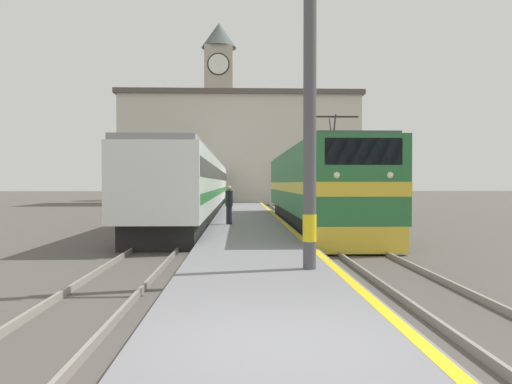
% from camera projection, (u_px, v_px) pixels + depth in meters
% --- Properties ---
extents(ground_plane, '(200.00, 200.00, 0.00)m').
position_uv_depth(ground_plane, '(245.00, 214.00, 35.87)').
color(ground_plane, '#514C47').
extents(platform, '(3.62, 140.00, 0.32)m').
position_uv_depth(platform, '(246.00, 216.00, 30.87)').
color(platform, slate).
rests_on(platform, ground).
extents(rail_track_near, '(2.83, 140.00, 0.16)m').
position_uv_depth(rail_track_near, '(298.00, 218.00, 30.98)').
color(rail_track_near, '#514C47').
rests_on(rail_track_near, ground).
extents(rail_track_far, '(2.84, 140.00, 0.16)m').
position_uv_depth(rail_track_far, '(196.00, 218.00, 30.76)').
color(rail_track_far, '#514C47').
rests_on(rail_track_far, ground).
extents(locomotive_train, '(2.92, 19.69, 4.83)m').
position_uv_depth(locomotive_train, '(314.00, 188.00, 24.48)').
color(locomotive_train, black).
rests_on(locomotive_train, ground).
extents(passenger_train, '(2.92, 34.36, 3.71)m').
position_uv_depth(passenger_train, '(198.00, 186.00, 32.09)').
color(passenger_train, black).
rests_on(passenger_train, ground).
extents(catenary_mast, '(2.44, 0.31, 8.07)m').
position_uv_depth(catenary_mast, '(313.00, 87.00, 10.88)').
color(catenary_mast, '#4C4C51').
rests_on(catenary_mast, platform).
extents(person_on_platform, '(0.34, 0.34, 1.77)m').
position_uv_depth(person_on_platform, '(229.00, 204.00, 22.76)').
color(person_on_platform, '#23232D').
rests_on(person_on_platform, platform).
extents(clock_tower, '(4.50, 4.50, 23.02)m').
position_uv_depth(clock_tower, '(219.00, 106.00, 64.94)').
color(clock_tower, '#ADA393').
rests_on(clock_tower, ground).
extents(station_building, '(24.83, 8.67, 11.50)m').
position_uv_depth(station_building, '(240.00, 150.00, 53.19)').
color(station_building, beige).
rests_on(station_building, ground).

